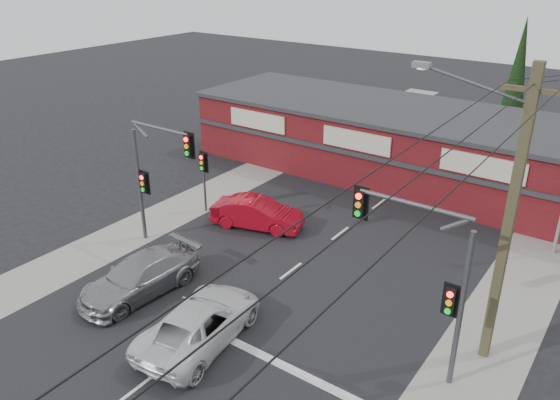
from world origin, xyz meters
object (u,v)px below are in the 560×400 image
Objects in this scene: silver_suv at (140,276)px; shop_building at (401,142)px; white_suv at (200,322)px; utility_pole at (506,213)px; red_sedan at (257,213)px.

silver_suv is 18.58m from shop_building.
white_suv is at bearing -6.60° from silver_suv.
silver_suv is 13.92m from utility_pole.
silver_suv is (-4.05, 0.80, 0.02)m from white_suv.
shop_building is (-1.00, 19.08, 1.38)m from white_suv.
utility_pole reaches higher than shop_building.
white_suv is at bearing -171.65° from red_sedan.
white_suv is 9.04m from red_sedan.
utility_pole is (9.36, -14.00, 3.26)m from shop_building.
shop_building is (2.80, 10.87, 1.37)m from red_sedan.
shop_building is at bearing -30.88° from red_sedan.
red_sedan reaches higher than white_suv.
shop_building is at bearing 85.06° from silver_suv.
white_suv is at bearing -87.00° from shop_building.
utility_pole is (12.15, -3.13, 4.64)m from red_sedan.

